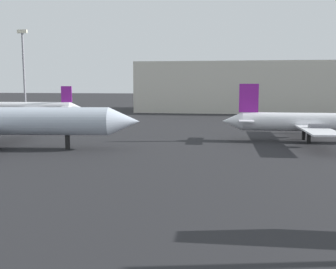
% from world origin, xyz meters
% --- Properties ---
extents(airplane_distant, '(26.13, 24.61, 8.26)m').
position_xyz_m(airplane_distant, '(13.85, 52.26, 2.80)').
color(airplane_distant, white).
rests_on(airplane_distant, ground_plane).
extents(airplane_far_right, '(23.27, 20.65, 7.64)m').
position_xyz_m(airplane_far_right, '(-41.60, 77.07, 2.93)').
color(airplane_far_right, white).
rests_on(airplane_far_right, ground_plane).
extents(light_mast_left, '(2.40, 0.50, 20.82)m').
position_xyz_m(light_mast_left, '(-46.56, 83.53, 11.69)').
color(light_mast_left, slate).
rests_on(light_mast_left, ground_plane).
extents(terminal_building, '(88.08, 26.39, 14.22)m').
position_xyz_m(terminal_building, '(19.77, 115.33, 7.11)').
color(terminal_building, beige).
rests_on(terminal_building, ground_plane).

